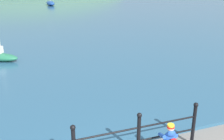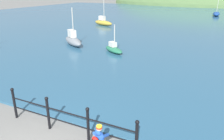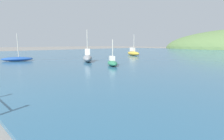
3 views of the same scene
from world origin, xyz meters
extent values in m
cube|color=#2D5B7A|center=(0.00, 32.00, 0.05)|extent=(80.00, 60.00, 0.10)
ellipsoid|color=#1E4793|center=(-11.73, 6.66, 0.31)|extent=(2.17, 3.02, 0.41)
cylinder|color=beige|center=(-11.66, 6.79, 1.66)|extent=(0.07, 0.07, 2.30)
ellipsoid|color=gray|center=(-6.30, 11.31, 0.42)|extent=(2.91, 2.41, 0.65)
cube|color=silver|center=(-6.49, 11.44, 1.04)|extent=(0.95, 0.86, 0.58)
cylinder|color=beige|center=(-6.18, 11.22, 1.93)|extent=(0.07, 0.07, 2.37)
ellipsoid|color=gold|center=(-8.94, 21.66, 0.40)|extent=(3.19, 1.91, 0.61)
cube|color=silver|center=(-9.16, 21.74, 0.98)|extent=(0.98, 0.74, 0.55)
cylinder|color=beige|center=(-8.80, 21.60, 1.95)|extent=(0.07, 0.07, 2.49)
ellipsoid|color=#287551|center=(-2.36, 10.77, 0.30)|extent=(2.08, 1.73, 0.40)
cube|color=silver|center=(-2.49, 10.86, 0.68)|extent=(0.69, 0.64, 0.36)
cylinder|color=beige|center=(-2.28, 10.71, 1.31)|extent=(0.07, 0.07, 1.63)
camera|label=1|loc=(-1.28, -3.32, 4.14)|focal=42.00mm
camera|label=2|loc=(4.20, -3.27, 4.49)|focal=35.00mm
camera|label=3|loc=(7.29, 1.18, 1.81)|focal=28.00mm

